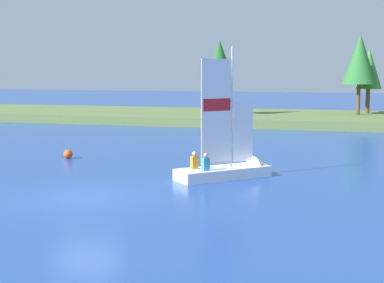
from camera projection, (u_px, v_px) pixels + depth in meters
name	position (u px, v px, depth m)	size (l,w,h in m)	color
ground_plane	(86.00, 197.00, 20.09)	(200.00, 200.00, 0.00)	#234793
shore_bank	(238.00, 117.00, 50.23)	(80.00, 12.97, 0.72)	#5B703D
shoreline_tree_left	(220.00, 58.00, 47.73)	(2.29, 2.29, 6.46)	brown
shoreline_tree_midleft	(360.00, 59.00, 47.89)	(2.92, 2.92, 7.00)	brown
shoreline_tree_centre	(369.00, 69.00, 49.72)	(2.33, 2.33, 5.82)	brown
sailboat	(237.00, 167.00, 23.95)	(4.30, 4.12, 5.99)	white
channel_buoy	(68.00, 154.00, 28.89)	(0.48, 0.48, 0.48)	#E54C19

